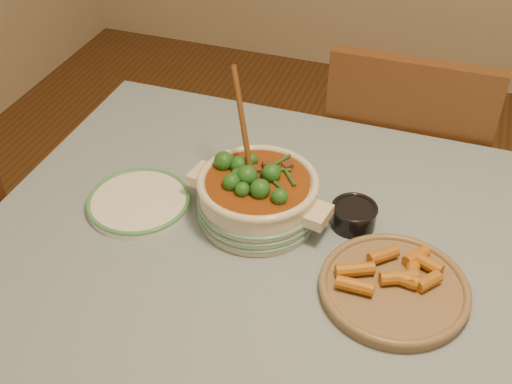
{
  "coord_description": "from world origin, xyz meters",
  "views": [
    {
      "loc": [
        0.09,
        -0.93,
        1.7
      ],
      "look_at": [
        -0.26,
        0.07,
        0.85
      ],
      "focal_mm": 45.0,
      "sensor_mm": 36.0,
      "label": 1
    }
  ],
  "objects_px": {
    "stew_casserole": "(258,194)",
    "condiment_bowl": "(354,214)",
    "fried_plate": "(394,286)",
    "dining_table": "(362,303)",
    "chair_far": "(402,166)",
    "white_plate": "(139,201)"
  },
  "relations": [
    {
      "from": "stew_casserole",
      "to": "condiment_bowl",
      "type": "distance_m",
      "value": 0.21
    },
    {
      "from": "condiment_bowl",
      "to": "fried_plate",
      "type": "xyz_separation_m",
      "value": [
        0.12,
        -0.17,
        -0.01
      ]
    },
    {
      "from": "dining_table",
      "to": "chair_far",
      "type": "xyz_separation_m",
      "value": [
        -0.01,
        0.69,
        -0.13
      ]
    },
    {
      "from": "stew_casserole",
      "to": "chair_far",
      "type": "distance_m",
      "value": 0.71
    },
    {
      "from": "dining_table",
      "to": "white_plate",
      "type": "bearing_deg",
      "value": 175.83
    },
    {
      "from": "dining_table",
      "to": "condiment_bowl",
      "type": "bearing_deg",
      "value": 113.68
    },
    {
      "from": "stew_casserole",
      "to": "chair_far",
      "type": "bearing_deg",
      "value": 66.84
    },
    {
      "from": "chair_far",
      "to": "white_plate",
      "type": "bearing_deg",
      "value": 50.5
    },
    {
      "from": "dining_table",
      "to": "stew_casserole",
      "type": "relative_size",
      "value": 4.98
    },
    {
      "from": "stew_casserole",
      "to": "fried_plate",
      "type": "height_order",
      "value": "stew_casserole"
    },
    {
      "from": "fried_plate",
      "to": "chair_far",
      "type": "xyz_separation_m",
      "value": [
        -0.07,
        0.73,
        -0.24
      ]
    },
    {
      "from": "condiment_bowl",
      "to": "chair_far",
      "type": "distance_m",
      "value": 0.61
    },
    {
      "from": "stew_casserole",
      "to": "condiment_bowl",
      "type": "xyz_separation_m",
      "value": [
        0.21,
        0.04,
        -0.04
      ]
    },
    {
      "from": "stew_casserole",
      "to": "fried_plate",
      "type": "relative_size",
      "value": 1.08
    },
    {
      "from": "fried_plate",
      "to": "chair_far",
      "type": "distance_m",
      "value": 0.77
    },
    {
      "from": "white_plate",
      "to": "fried_plate",
      "type": "relative_size",
      "value": 0.97
    },
    {
      "from": "condiment_bowl",
      "to": "fried_plate",
      "type": "distance_m",
      "value": 0.21
    },
    {
      "from": "dining_table",
      "to": "condiment_bowl",
      "type": "distance_m",
      "value": 0.19
    },
    {
      "from": "condiment_bowl",
      "to": "chair_far",
      "type": "xyz_separation_m",
      "value": [
        0.05,
        0.55,
        -0.25
      ]
    },
    {
      "from": "dining_table",
      "to": "fried_plate",
      "type": "relative_size",
      "value": 5.38
    },
    {
      "from": "stew_casserole",
      "to": "white_plate",
      "type": "xyz_separation_m",
      "value": [
        -0.27,
        -0.05,
        -0.06
      ]
    },
    {
      "from": "stew_casserole",
      "to": "white_plate",
      "type": "bearing_deg",
      "value": -169.34
    }
  ]
}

